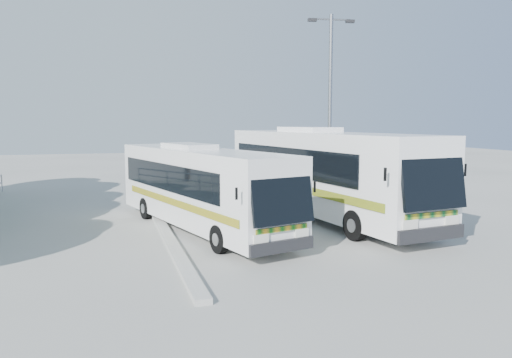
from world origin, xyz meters
name	(u,v)px	position (x,y,z in m)	size (l,w,h in m)	color
ground	(237,238)	(0.00, 0.00, 0.00)	(100.00, 100.00, 0.00)	#A7A7A2
kerb_divider	(163,228)	(-2.30, 2.00, 0.07)	(0.40, 16.00, 0.15)	#B2B2AD
coach_main	(200,186)	(-0.95, 1.76, 1.64)	(4.94, 10.97, 3.00)	white
coach_adjacent	(321,171)	(4.36, 2.66, 1.95)	(4.32, 13.07, 3.56)	white
lamppost	(330,104)	(5.51, 4.38, 4.81)	(2.13, 0.46, 8.72)	gray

